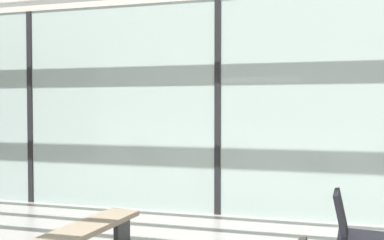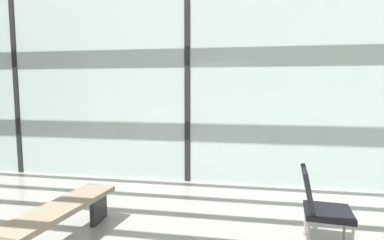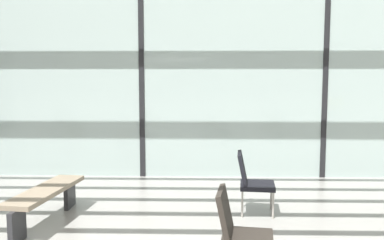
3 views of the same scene
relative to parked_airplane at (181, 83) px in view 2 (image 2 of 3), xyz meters
The scene contains 6 objects.
glass_curtain_wall 6.17m from the parked_airplane, 76.90° to the right, with size 14.00×0.08×3.48m, color #A3B7B2.
window_mullion_0 6.37m from the parked_airplane, 109.29° to the right, with size 0.10×0.12×3.48m, color black.
window_mullion_1 6.17m from the parked_airplane, 76.90° to the right, with size 0.10×0.12×3.48m, color black.
parked_airplane is the anchor object (origin of this frame).
lounge_chair_5 8.90m from the parked_airplane, 68.20° to the right, with size 0.57×0.53×0.87m.
waiting_bench 8.79m from the parked_airplane, 86.68° to the right, with size 0.60×1.69×0.47m.
Camera 2 is at (1.07, -0.39, 1.75)m, focal length 29.09 mm.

